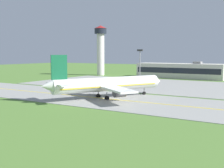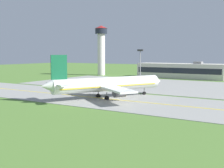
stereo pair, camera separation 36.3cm
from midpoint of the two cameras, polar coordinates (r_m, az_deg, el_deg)
ground_plane at (r=80.17m, az=0.89°, el=-3.24°), size 500.00×500.00×0.00m
taxiway_strip at (r=80.16m, az=0.89°, el=-3.20°), size 240.00×28.00×0.10m
apron_pad at (r=115.05m, az=15.89°, el=-0.60°), size 140.00×52.00×0.10m
taxiway_centreline at (r=80.15m, az=0.89°, el=-3.16°), size 220.00×0.60×0.01m
airplane_lead at (r=82.82m, az=-1.13°, el=-0.05°), size 30.25×36.42×12.70m
service_truck_catering at (r=111.53m, az=-5.29°, el=0.17°), size 6.05×2.46×2.60m
terminal_building at (r=156.39m, az=13.43°, el=2.60°), size 45.91×12.00×9.01m
control_tower at (r=171.92m, az=-2.36°, el=7.68°), size 7.60×7.60×29.76m
apron_light_mast at (r=112.04m, az=5.53°, el=4.19°), size 2.40×0.50×14.70m
traffic_cone_near_edge at (r=105.58m, az=-8.70°, el=-0.88°), size 0.44×0.44×0.60m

